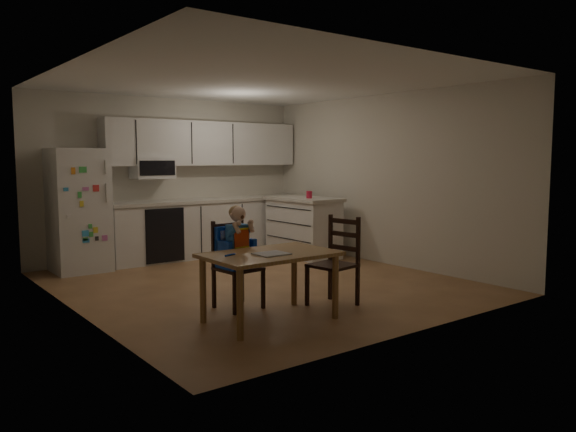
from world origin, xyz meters
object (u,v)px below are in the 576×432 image
(dining_table, at_px, (270,262))
(chair_booster, at_px, (236,246))
(chair_side, at_px, (338,255))
(red_cup, at_px, (309,195))
(refrigerator, at_px, (79,210))
(kitchen_island, at_px, (303,227))

(dining_table, height_order, chair_booster, chair_booster)
(chair_side, bearing_deg, dining_table, -94.39)
(red_cup, relative_size, chair_booster, 0.10)
(refrigerator, bearing_deg, chair_booster, -76.53)
(refrigerator, xyz_separation_m, chair_booster, (0.70, -2.94, -0.20))
(dining_table, relative_size, chair_booster, 1.15)
(refrigerator, xyz_separation_m, red_cup, (3.16, -1.17, 0.15))
(red_cup, xyz_separation_m, chair_side, (-1.51, -2.32, -0.47))
(red_cup, relative_size, chair_side, 0.12)
(refrigerator, relative_size, red_cup, 15.12)
(refrigerator, bearing_deg, chair_side, -64.68)
(dining_table, bearing_deg, chair_side, 3.86)
(kitchen_island, xyz_separation_m, chair_side, (-1.56, -2.54, 0.06))
(red_cup, bearing_deg, kitchen_island, 75.09)
(refrigerator, relative_size, chair_booster, 1.58)
(kitchen_island, distance_m, chair_side, 2.98)
(refrigerator, height_order, chair_side, refrigerator)
(red_cup, bearing_deg, dining_table, -135.78)
(dining_table, distance_m, chair_booster, 0.62)
(dining_table, xyz_separation_m, chair_side, (0.94, 0.06, -0.04))
(refrigerator, height_order, kitchen_island, refrigerator)
(refrigerator, relative_size, dining_table, 1.37)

